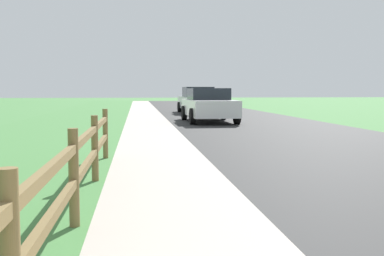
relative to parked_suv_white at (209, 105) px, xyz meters
name	(u,v)px	position (x,y,z in m)	size (l,w,h in m)	color
ground_plane	(164,116)	(-1.80, 4.53, -0.78)	(120.00, 120.00, 0.00)	#457D40
road_asphalt	(220,114)	(1.70, 6.53, -0.78)	(7.00, 66.00, 0.01)	#2C2C2C
curb_concrete	(111,115)	(-4.80, 6.53, -0.78)	(6.00, 66.00, 0.01)	#B0A599
grass_verge	(85,115)	(-6.30, 6.53, -0.77)	(5.00, 66.00, 0.00)	#457D40
rail_fence	(74,170)	(-3.95, -16.00, -0.16)	(0.11, 10.15, 1.07)	brown
parked_suv_white	(209,105)	(0.00, 0.00, 0.00)	(2.21, 4.84, 1.54)	white
parked_car_silver	(198,100)	(0.54, 7.98, 0.03)	(2.26, 5.03, 1.65)	#B7BABF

